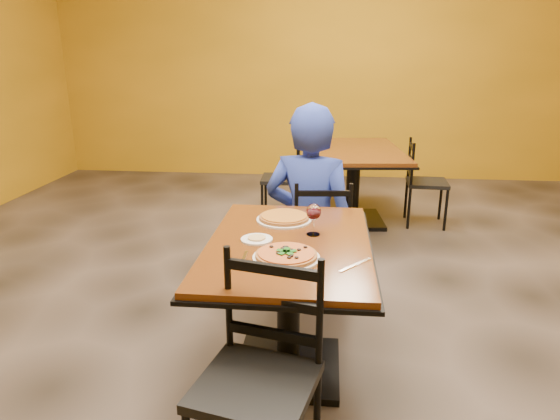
# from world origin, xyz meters

# --- Properties ---
(floor) EXTENTS (7.00, 8.00, 0.01)m
(floor) POSITION_xyz_m (0.00, 0.00, 0.00)
(floor) COLOR black
(floor) RESTS_ON ground
(wall_back) EXTENTS (7.00, 0.01, 3.00)m
(wall_back) POSITION_xyz_m (0.00, 4.00, 1.50)
(wall_back) COLOR #C58A15
(wall_back) RESTS_ON ground
(table_main) EXTENTS (0.83, 1.23, 0.75)m
(table_main) POSITION_xyz_m (0.00, -0.50, 0.56)
(table_main) COLOR brown
(table_main) RESTS_ON floor
(table_second) EXTENTS (1.05, 1.45, 0.75)m
(table_second) POSITION_xyz_m (0.43, 2.04, 0.56)
(table_second) COLOR brown
(table_second) RESTS_ON floor
(chair_main_near) EXTENTS (0.51, 0.51, 0.93)m
(chair_main_near) POSITION_xyz_m (-0.06, -1.26, 0.46)
(chair_main_near) COLOR black
(chair_main_near) RESTS_ON floor
(chair_main_far) EXTENTS (0.42, 0.42, 0.85)m
(chair_main_far) POSITION_xyz_m (0.14, 0.44, 0.43)
(chair_main_far) COLOR black
(chair_main_far) RESTS_ON floor
(chair_second_left) EXTENTS (0.40, 0.40, 0.85)m
(chair_second_left) POSITION_xyz_m (-0.29, 2.04, 0.43)
(chair_second_left) COLOR black
(chair_second_left) RESTS_ON floor
(chair_second_right) EXTENTS (0.40, 0.40, 0.85)m
(chair_second_right) POSITION_xyz_m (1.16, 2.04, 0.42)
(chair_second_right) COLOR black
(chair_second_right) RESTS_ON floor
(diner) EXTENTS (0.73, 0.56, 1.34)m
(diner) POSITION_xyz_m (0.06, 0.51, 0.67)
(diner) COLOR navy
(diner) RESTS_ON floor
(plate_main) EXTENTS (0.31, 0.31, 0.01)m
(plate_main) POSITION_xyz_m (0.01, -0.72, 0.76)
(plate_main) COLOR white
(plate_main) RESTS_ON table_main
(pizza_main) EXTENTS (0.28, 0.28, 0.02)m
(pizza_main) POSITION_xyz_m (0.01, -0.72, 0.77)
(pizza_main) COLOR #96250A
(pizza_main) RESTS_ON plate_main
(plate_far) EXTENTS (0.31, 0.31, 0.01)m
(plate_far) POSITION_xyz_m (-0.05, -0.18, 0.76)
(plate_far) COLOR white
(plate_far) RESTS_ON table_main
(pizza_far) EXTENTS (0.28, 0.28, 0.02)m
(pizza_far) POSITION_xyz_m (-0.05, -0.18, 0.77)
(pizza_far) COLOR gold
(pizza_far) RESTS_ON plate_far
(side_plate) EXTENTS (0.16, 0.16, 0.01)m
(side_plate) POSITION_xyz_m (-0.16, -0.50, 0.76)
(side_plate) COLOR white
(side_plate) RESTS_ON table_main
(dip) EXTENTS (0.09, 0.09, 0.01)m
(dip) POSITION_xyz_m (-0.16, -0.50, 0.76)
(dip) COLOR tan
(dip) RESTS_ON side_plate
(wine_glass) EXTENTS (0.08, 0.08, 0.18)m
(wine_glass) POSITION_xyz_m (0.12, -0.39, 0.84)
(wine_glass) COLOR white
(wine_glass) RESTS_ON table_main
(fork) EXTENTS (0.02, 0.19, 0.00)m
(fork) POSITION_xyz_m (-0.19, -0.74, 0.75)
(fork) COLOR silver
(fork) RESTS_ON table_main
(knife) EXTENTS (0.15, 0.17, 0.00)m
(knife) POSITION_xyz_m (0.32, -0.76, 0.75)
(knife) COLOR silver
(knife) RESTS_ON table_main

